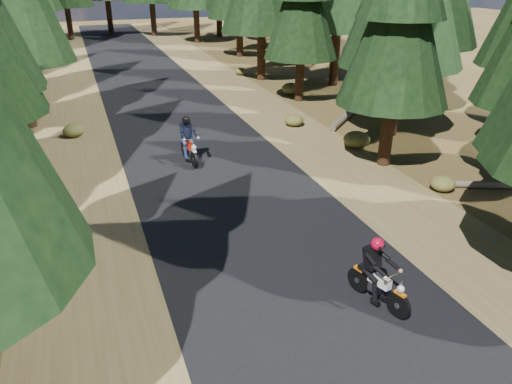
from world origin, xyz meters
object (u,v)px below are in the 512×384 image
(log_near, at_px, (352,111))
(rider_follow, at_px, (189,148))
(rider_lead, at_px, (379,283))
(log_far, at_px, (512,186))

(log_near, xyz_separation_m, rider_follow, (-8.93, -3.69, 0.41))
(log_near, distance_m, rider_follow, 9.67)
(rider_follow, bearing_deg, rider_lead, 97.17)
(log_near, distance_m, log_far, 9.65)
(log_near, height_order, log_far, log_near)
(log_near, xyz_separation_m, rider_lead, (-7.02, -13.37, 0.36))
(log_far, xyz_separation_m, rider_follow, (-9.36, 5.95, 0.45))
(log_far, distance_m, rider_follow, 11.10)
(rider_lead, bearing_deg, log_far, -169.44)
(log_near, xyz_separation_m, log_far, (0.44, -9.64, -0.04))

